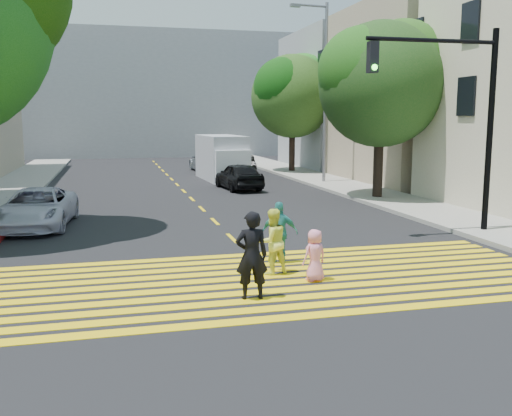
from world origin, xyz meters
name	(u,v)px	position (x,y,z in m)	size (l,w,h in m)	color
ground	(292,297)	(0.00, 0.00, 0.00)	(120.00, 120.00, 0.00)	black
sidewalk_left	(17,186)	(-8.50, 22.00, 0.07)	(3.00, 40.00, 0.15)	gray
sidewalk_right	(363,192)	(8.50, 15.00, 0.07)	(3.00, 60.00, 0.15)	gray
crosswalk	(275,280)	(0.00, 1.28, 0.01)	(13.40, 5.30, 0.01)	yellow
lane_line	(174,182)	(0.00, 22.50, 0.01)	(0.12, 34.40, 0.01)	yellow
building_right_tan	(440,95)	(15.00, 19.00, 5.00)	(10.00, 10.00, 10.00)	tan
building_right_grey	(360,101)	(15.00, 30.00, 5.00)	(10.00, 10.00, 10.00)	gray
backdrop_block	(145,95)	(0.00, 48.00, 6.00)	(30.00, 8.00, 12.00)	gray
tree_right_near	(382,78)	(8.23, 12.75, 5.43)	(6.27, 5.77, 8.03)	black
tree_right_far	(293,92)	(8.47, 26.30, 5.43)	(7.26, 7.24, 8.05)	black
pedestrian_man	(252,255)	(-0.83, 0.06, 0.91)	(0.66, 0.43, 1.82)	black
pedestrian_woman	(272,242)	(0.08, 1.78, 0.78)	(0.76, 0.59, 1.56)	#ECF352
pedestrian_child	(315,255)	(0.85, 0.97, 0.60)	(0.58, 0.38, 1.19)	pink
pedestrian_extra	(280,233)	(0.55, 2.74, 0.79)	(0.92, 0.38, 1.58)	teal
white_sedan	(37,208)	(-6.02, 9.41, 0.66)	(2.18, 4.73, 1.32)	silver
dark_car_near	(239,176)	(2.88, 18.01, 0.70)	(1.66, 4.14, 1.41)	black
silver_car	(208,161)	(3.02, 28.54, 0.73)	(2.05, 5.03, 1.46)	#A8B1B9
dark_car_parked	(245,164)	(5.22, 26.79, 0.59)	(1.26, 3.61, 1.19)	black
white_van	(222,159)	(2.95, 22.87, 1.26)	(2.39, 5.72, 2.65)	#AFB2BD
traffic_signal	(458,103)	(6.78, 4.74, 4.11)	(4.33, 0.37, 6.35)	black
street_lamp	(322,82)	(7.90, 19.35, 5.66)	(2.23, 0.40, 9.86)	gray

